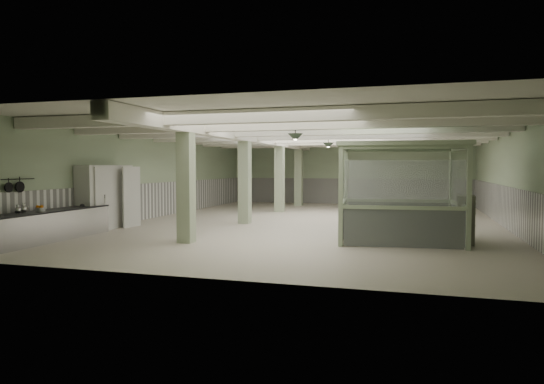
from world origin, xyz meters
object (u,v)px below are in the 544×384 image
(prep_counter, at_px, (46,226))
(walkin_cooler, at_px, (106,196))
(guard_booth, at_px, (400,176))
(filing_cabinet, at_px, (466,220))

(prep_counter, xyz_separation_m, walkin_cooler, (-0.08, 3.00, 0.69))
(guard_booth, xyz_separation_m, filing_cabinet, (1.81, -0.18, -1.23))
(walkin_cooler, height_order, guard_booth, guard_booth)
(guard_booth, relative_size, filing_cabinet, 2.76)
(prep_counter, distance_m, filing_cabinet, 12.13)
(walkin_cooler, xyz_separation_m, guard_booth, (10.04, 0.12, 0.77))
(filing_cabinet, bearing_deg, guard_booth, 175.40)
(walkin_cooler, height_order, filing_cabinet, walkin_cooler)
(prep_counter, relative_size, filing_cabinet, 3.51)
(guard_booth, bearing_deg, filing_cabinet, -10.84)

